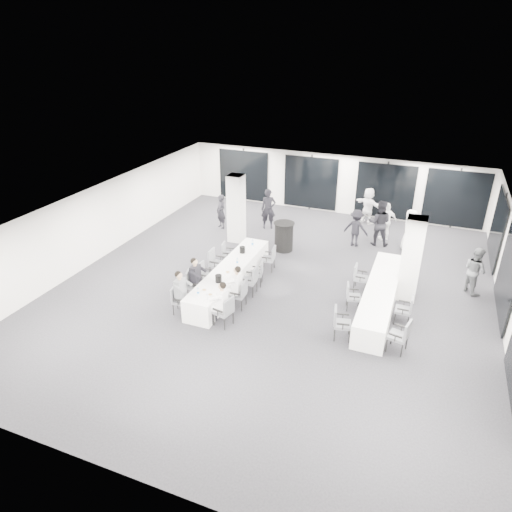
{
  "coord_description": "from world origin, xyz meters",
  "views": [
    {
      "loc": [
        4.4,
        -12.75,
        7.77
      ],
      "look_at": [
        -0.59,
        -0.2,
        1.19
      ],
      "focal_mm": 32.0,
      "sensor_mm": 36.0,
      "label": 1
    }
  ],
  "objects_px": {
    "standing_guest_f": "(369,203)",
    "standing_guest_g": "(221,209)",
    "chair_main_right_fourth": "(258,272)",
    "chair_side_right_mid": "(406,308)",
    "standing_guest_d": "(386,219)",
    "standing_guest_h": "(476,267)",
    "banquet_table_side": "(380,297)",
    "standing_guest_e": "(410,227)",
    "chair_main_right_mid": "(251,279)",
    "standing_guest_a": "(268,206)",
    "chair_side_right_far": "(411,284)",
    "ice_bucket_far": "(242,250)",
    "chair_side_right_near": "(401,334)",
    "chair_main_left_near": "(178,298)",
    "cocktail_table": "(284,236)",
    "chair_main_left_fourth": "(215,261)",
    "chair_main_left_mid": "(204,274)",
    "chair_side_left_far": "(359,276)",
    "ice_bucket_near": "(218,279)",
    "chair_main_left_second": "(193,282)",
    "chair_main_right_near": "(225,310)",
    "chair_main_left_far": "(227,252)",
    "standing_guest_b": "(380,220)",
    "chair_main_right_second": "(240,292)",
    "chair_main_right_far": "(270,257)",
    "standing_guest_c": "(356,226)",
    "banquet_table_main": "(230,277)",
    "chair_side_left_mid": "(351,295)"
  },
  "relations": [
    {
      "from": "banquet_table_side",
      "to": "chair_main_right_fourth",
      "type": "relative_size",
      "value": 5.76
    },
    {
      "from": "chair_main_left_mid",
      "to": "chair_main_right_second",
      "type": "relative_size",
      "value": 0.93
    },
    {
      "from": "chair_side_right_near",
      "to": "chair_main_right_mid",
      "type": "bearing_deg",
      "value": 87.09
    },
    {
      "from": "chair_side_left_mid",
      "to": "chair_side_right_near",
      "type": "bearing_deg",
      "value": 31.1
    },
    {
      "from": "standing_guest_a",
      "to": "standing_guest_f",
      "type": "height_order",
      "value": "standing_guest_a"
    },
    {
      "from": "chair_side_right_far",
      "to": "chair_main_left_far",
      "type": "bearing_deg",
      "value": 95.16
    },
    {
      "from": "chair_side_right_far",
      "to": "ice_bucket_near",
      "type": "distance_m",
      "value": 6.19
    },
    {
      "from": "chair_side_right_far",
      "to": "ice_bucket_far",
      "type": "distance_m",
      "value": 5.8
    },
    {
      "from": "cocktail_table",
      "to": "standing_guest_c",
      "type": "xyz_separation_m",
      "value": [
        2.56,
        1.47,
        0.28
      ]
    },
    {
      "from": "cocktail_table",
      "to": "chair_main_right_near",
      "type": "bearing_deg",
      "value": -89.02
    },
    {
      "from": "chair_side_left_mid",
      "to": "standing_guest_f",
      "type": "bearing_deg",
      "value": 171.96
    },
    {
      "from": "chair_main_right_second",
      "to": "chair_side_right_mid",
      "type": "height_order",
      "value": "chair_main_right_second"
    },
    {
      "from": "cocktail_table",
      "to": "standing_guest_f",
      "type": "bearing_deg",
      "value": 58.09
    },
    {
      "from": "chair_main_right_near",
      "to": "standing_guest_c",
      "type": "bearing_deg",
      "value": -5.34
    },
    {
      "from": "standing_guest_f",
      "to": "ice_bucket_far",
      "type": "distance_m",
      "value": 7.32
    },
    {
      "from": "chair_side_left_far",
      "to": "chair_main_left_mid",
      "type": "bearing_deg",
      "value": -70.69
    },
    {
      "from": "chair_main_left_mid",
      "to": "chair_side_right_far",
      "type": "distance_m",
      "value": 6.79
    },
    {
      "from": "banquet_table_main",
      "to": "banquet_table_side",
      "type": "height_order",
      "value": "same"
    },
    {
      "from": "banquet_table_main",
      "to": "banquet_table_side",
      "type": "xyz_separation_m",
      "value": [
        4.89,
        0.57,
        0.0
      ]
    },
    {
      "from": "chair_main_right_fourth",
      "to": "chair_side_right_mid",
      "type": "distance_m",
      "value": 4.93
    },
    {
      "from": "chair_main_right_mid",
      "to": "banquet_table_side",
      "type": "bearing_deg",
      "value": -82.73
    },
    {
      "from": "cocktail_table",
      "to": "chair_main_left_far",
      "type": "distance_m",
      "value": 2.53
    },
    {
      "from": "banquet_table_side",
      "to": "standing_guest_a",
      "type": "xyz_separation_m",
      "value": [
        -5.53,
        4.87,
        0.63
      ]
    },
    {
      "from": "standing_guest_f",
      "to": "standing_guest_g",
      "type": "bearing_deg",
      "value": 54.8
    },
    {
      "from": "chair_main_left_near",
      "to": "standing_guest_h",
      "type": "height_order",
      "value": "standing_guest_h"
    },
    {
      "from": "chair_main_right_near",
      "to": "chair_main_left_second",
      "type": "bearing_deg",
      "value": 70.87
    },
    {
      "from": "chair_side_right_mid",
      "to": "standing_guest_d",
      "type": "distance_m",
      "value": 6.3
    },
    {
      "from": "standing_guest_b",
      "to": "standing_guest_h",
      "type": "height_order",
      "value": "standing_guest_b"
    },
    {
      "from": "standing_guest_h",
      "to": "ice_bucket_near",
      "type": "relative_size",
      "value": 7.61
    },
    {
      "from": "chair_side_left_far",
      "to": "chair_main_right_fourth",
      "type": "bearing_deg",
      "value": -74.15
    },
    {
      "from": "chair_side_right_near",
      "to": "standing_guest_f",
      "type": "bearing_deg",
      "value": 27.11
    },
    {
      "from": "chair_main_left_fourth",
      "to": "standing_guest_d",
      "type": "distance_m",
      "value": 7.55
    },
    {
      "from": "cocktail_table",
      "to": "chair_side_right_mid",
      "type": "xyz_separation_m",
      "value": [
        4.99,
        -3.57,
        -0.07
      ]
    },
    {
      "from": "chair_side_right_near",
      "to": "standing_guest_e",
      "type": "relative_size",
      "value": 0.52
    },
    {
      "from": "cocktail_table",
      "to": "chair_main_left_fourth",
      "type": "distance_m",
      "value": 3.32
    },
    {
      "from": "chair_main_right_fourth",
      "to": "chair_side_right_mid",
      "type": "relative_size",
      "value": 0.95
    },
    {
      "from": "chair_main_right_near",
      "to": "standing_guest_c",
      "type": "height_order",
      "value": "standing_guest_c"
    },
    {
      "from": "chair_main_left_second",
      "to": "chair_main_left_near",
      "type": "bearing_deg",
      "value": -13.28
    },
    {
      "from": "chair_main_right_mid",
      "to": "chair_side_right_mid",
      "type": "distance_m",
      "value": 4.89
    },
    {
      "from": "banquet_table_side",
      "to": "chair_main_left_second",
      "type": "bearing_deg",
      "value": -163.99
    },
    {
      "from": "chair_side_right_mid",
      "to": "standing_guest_f",
      "type": "distance_m",
      "value": 8.12
    },
    {
      "from": "banquet_table_side",
      "to": "standing_guest_e",
      "type": "bearing_deg",
      "value": 84.87
    },
    {
      "from": "standing_guest_d",
      "to": "standing_guest_h",
      "type": "xyz_separation_m",
      "value": [
        3.28,
        -3.38,
        0.0
      ]
    },
    {
      "from": "chair_main_right_mid",
      "to": "standing_guest_d",
      "type": "xyz_separation_m",
      "value": [
        3.5,
        6.24,
        0.34
      ]
    },
    {
      "from": "chair_main_right_fourth",
      "to": "chair_main_right_far",
      "type": "distance_m",
      "value": 1.16
    },
    {
      "from": "chair_main_left_second",
      "to": "ice_bucket_far",
      "type": "bearing_deg",
      "value": 147.43
    },
    {
      "from": "chair_side_right_mid",
      "to": "ice_bucket_near",
      "type": "relative_size",
      "value": 3.81
    },
    {
      "from": "chair_side_right_near",
      "to": "standing_guest_h",
      "type": "distance_m",
      "value": 4.63
    },
    {
      "from": "banquet_table_side",
      "to": "chair_side_right_near",
      "type": "relative_size",
      "value": 5.07
    },
    {
      "from": "chair_side_right_far",
      "to": "standing_guest_d",
      "type": "bearing_deg",
      "value": 22.19
    }
  ]
}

